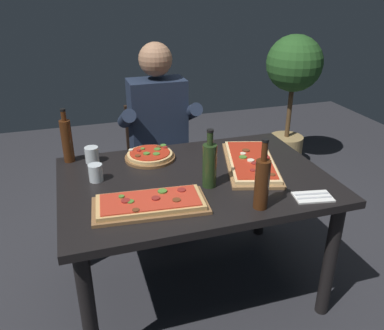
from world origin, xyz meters
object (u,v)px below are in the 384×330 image
Objects in this scene: vinegar_bottle_green at (210,164)px; tumbler_far_side at (96,174)px; dining_table at (195,193)px; seated_diner at (159,131)px; oil_bottle_amber at (67,140)px; pizza_round_far at (150,156)px; wine_bottle_dark at (262,182)px; pizza_rectangular_front at (150,203)px; diner_chair at (157,158)px; tumbler_near_camera at (92,156)px; potted_plant_corner at (293,80)px; pizza_rectangular_left at (251,162)px.

tumbler_far_side is (-0.54, 0.23, -0.08)m from vinegar_bottle_green.
seated_diner is at bearing 91.50° from dining_table.
pizza_round_far is at bearing -13.47° from oil_bottle_amber.
vinegar_bottle_green is (0.66, -0.53, -0.01)m from oil_bottle_amber.
wine_bottle_dark is 1.14m from seated_diner.
pizza_rectangular_front is 5.98× the size of tumbler_far_side.
oil_bottle_amber is 0.23× the size of seated_diner.
oil_bottle_amber is at bearing -152.03° from seated_diner.
oil_bottle_amber reaches higher than diner_chair.
oil_bottle_amber is at bearing 156.35° from tumbler_near_camera.
pizza_rectangular_front is 1.87× the size of pizza_round_far.
potted_plant_corner is (1.37, 1.55, -0.03)m from vinegar_bottle_green.
potted_plant_corner is at bearing 56.15° from wine_bottle_dark.
pizza_rectangular_front is at bearing -135.56° from potted_plant_corner.
pizza_rectangular_left is at bearing 23.63° from pizza_rectangular_front.
pizza_round_far is (0.11, 0.53, -0.00)m from pizza_rectangular_front.
diner_chair is 0.65× the size of seated_diner.
dining_table is 0.74m from seated_diner.
pizza_round_far is 0.87× the size of wine_bottle_dark.
pizza_rectangular_left is 2.18× the size of pizza_round_far.
seated_diner reaches higher than pizza_rectangular_left.
oil_bottle_amber reaches higher than vinegar_bottle_green.
seated_diner reaches higher than diner_chair.
oil_bottle_amber is 0.36× the size of diner_chair.
oil_bottle_amber is at bearing -143.88° from diner_chair.
dining_table is at bearing 38.33° from pizza_rectangular_front.
tumbler_near_camera is 0.07× the size of seated_diner.
diner_chair is at bearing 45.90° from tumbler_near_camera.
dining_table is 0.53m from tumbler_far_side.
tumbler_near_camera is at bearing -141.97° from seated_diner.
dining_table is 1.05× the size of seated_diner.
potted_plant_corner is at bearing 26.75° from oil_bottle_amber.
dining_table is at bearing -60.21° from pizza_round_far.
vinegar_bottle_green reaches higher than tumbler_near_camera.
tumbler_far_side is (-0.00, -0.24, 0.00)m from tumbler_near_camera.
pizza_round_far is 0.63m from diner_chair.
pizza_round_far is 0.97× the size of vinegar_bottle_green.
tumbler_far_side is 0.07× the size of seated_diner.
seated_diner is (0.00, -0.12, 0.26)m from diner_chair.
wine_bottle_dark reaches higher than tumbler_near_camera.
pizza_round_far is at bearing 78.16° from pizza_rectangular_front.
pizza_rectangular_front is 1.00m from seated_diner.
pizza_rectangular_front is 0.55m from pizza_round_far.
tumbler_near_camera is 1.00× the size of tumbler_far_side.
oil_bottle_amber is 1.03× the size of vinegar_bottle_green.
wine_bottle_dark is at bearing -17.39° from pizza_rectangular_front.
pizza_round_far is 0.46m from seated_diner.
pizza_rectangular_front is 0.41× the size of seated_diner.
wine_bottle_dark reaches higher than dining_table.
pizza_rectangular_left is at bearing -65.63° from diner_chair.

